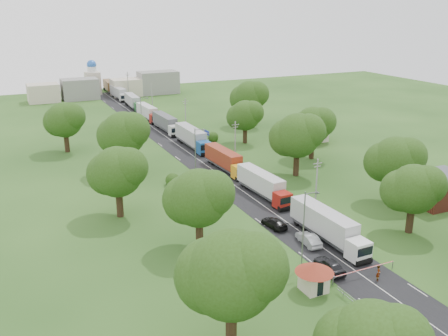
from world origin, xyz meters
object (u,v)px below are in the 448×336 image
truck_0 (328,226)px  car_lane_front (330,265)px  guard_booth (314,274)px  car_lane_mid (309,239)px  boom_barrier (355,272)px  info_sign (207,135)px  pedestrian_near (378,273)px

truck_0 → car_lane_front: truck_0 is taller
guard_booth → car_lane_mid: guard_booth is taller
boom_barrier → info_sign: (6.56, 60.00, 2.11)m
boom_barrier → car_lane_front: (-1.64, 2.69, -0.06)m
info_sign → pedestrian_near: info_sign is taller
guard_booth → truck_0: bearing=47.4°
boom_barrier → info_sign: size_ratio=2.25×
car_lane_mid → truck_0: bearing=-176.3°
truck_0 → guard_booth: bearing=-132.6°
boom_barrier → truck_0: truck_0 is taller
boom_barrier → car_lane_mid: (0.15, 9.80, -0.11)m
car_lane_front → car_lane_mid: car_lane_front is taller
boom_barrier → car_lane_mid: 9.80m
boom_barrier → info_sign: 60.39m
car_lane_mid → pedestrian_near: 11.46m
info_sign → pedestrian_near: size_ratio=2.14×
car_lane_front → car_lane_mid: 7.33m
guard_booth → car_lane_front: (4.20, 2.70, -1.33)m
car_lane_mid → pedestrian_near: bearing=105.8°
guard_booth → truck_0: truck_0 is taller
info_sign → car_lane_front: size_ratio=0.84×
car_lane_mid → pedestrian_near: size_ratio=2.49×
info_sign → guard_booth: bearing=-101.7°
info_sign → pedestrian_near: bearing=-94.0°
guard_booth → car_lane_front: size_ratio=0.90×
guard_booth → pedestrian_near: guard_booth is taller
car_lane_front → pedestrian_near: size_ratio=2.56×
boom_barrier → car_lane_front: car_lane_front is taller
truck_0 → info_sign: bearing=86.1°
boom_barrier → car_lane_front: size_ratio=1.88×
guard_booth → truck_0: 13.21m
guard_booth → info_sign: 61.27m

